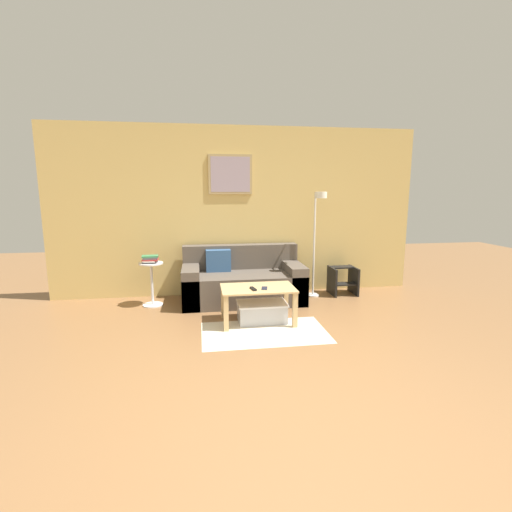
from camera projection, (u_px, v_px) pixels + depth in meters
name	position (u px, v px, depth m)	size (l,w,h in m)	color
ground_plane	(292.00, 431.00, 2.52)	(16.00, 16.00, 0.00)	brown
wall_back	(238.00, 211.00, 5.68)	(5.60, 0.09, 2.55)	#D6B76B
area_rug	(264.00, 332.00, 4.24)	(1.43, 0.85, 0.01)	beige
couch	(242.00, 282.00, 5.42)	(1.73, 0.85, 0.79)	brown
coffee_table	(258.00, 294.00, 4.51)	(0.89, 0.54, 0.44)	tan
storage_bin	(262.00, 312.00, 4.59)	(0.60, 0.39, 0.24)	#B2B2B7
floor_lamp	(317.00, 228.00, 5.40)	(0.20, 0.44, 1.58)	white
side_table	(152.00, 280.00, 5.18)	(0.33, 0.33, 0.61)	white
book_stack	(150.00, 259.00, 5.11)	(0.23, 0.19, 0.10)	#4C4C51
remote_control	(253.00, 289.00, 4.40)	(0.04, 0.15, 0.02)	black
cell_phone	(264.00, 288.00, 4.45)	(0.07, 0.14, 0.01)	#1E2338
step_stool	(343.00, 280.00, 5.77)	(0.39, 0.39, 0.43)	black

